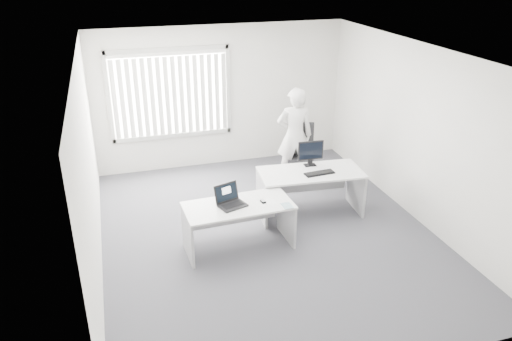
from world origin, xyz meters
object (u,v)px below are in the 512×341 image
object	(u,v)px
desk_far	(310,183)
office_chair	(301,163)
monitor	(311,153)
desk_near	(238,217)
person	(295,136)
laptop	(233,197)

from	to	relation	value
desk_far	office_chair	xyz separation A→B (m)	(0.34, 1.29, -0.21)
desk_far	monitor	size ratio (longest dim) A/B	4.04
desk_far	office_chair	bearing A→B (deg)	80.18
desk_near	person	size ratio (longest dim) A/B	0.87
office_chair	person	bearing A→B (deg)	-157.58
desk_near	laptop	distance (m)	0.36
person	laptop	size ratio (longest dim) A/B	4.83
desk_near	office_chair	bearing A→B (deg)	45.72
desk_near	desk_far	bearing A→B (deg)	23.05
desk_near	office_chair	world-z (taller)	office_chair
office_chair	monitor	xyz separation A→B (m)	(-0.26, -1.05, 0.64)
desk_near	office_chair	size ratio (longest dim) A/B	1.44
desk_far	person	world-z (taller)	person
office_chair	laptop	size ratio (longest dim) A/B	2.91
person	desk_far	bearing A→B (deg)	92.29
desk_near	desk_far	world-z (taller)	desk_far
person	desk_near	bearing A→B (deg)	61.83
office_chair	person	size ratio (longest dim) A/B	0.60
laptop	office_chair	bearing A→B (deg)	28.49
monitor	person	bearing A→B (deg)	87.27
desk_far	monitor	bearing A→B (deg)	76.05
person	monitor	world-z (taller)	person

